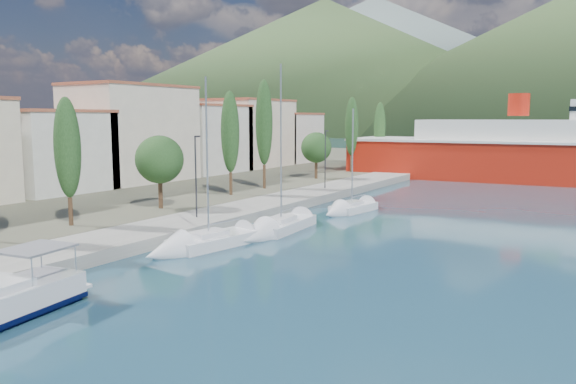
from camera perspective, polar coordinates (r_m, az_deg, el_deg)
The scene contains 9 objects.
ground at distance 137.48m, azimuth 23.76°, elevation 3.50°, with size 1400.00×1400.00×0.00m, color navy.
quay at distance 50.72m, azimuth -1.60°, elevation -1.26°, with size 5.00×88.00×0.80m, color gray.
land_strip at distance 83.88m, azimuth -19.96°, elevation 1.75°, with size 70.00×148.00×0.70m, color #565644.
town_buildings at distance 73.09m, azimuth -12.18°, elevation 5.34°, with size 9.20×69.20×11.30m.
tree_row at distance 57.87m, azimuth -3.44°, elevation 5.32°, with size 3.96×63.74×11.44m.
lamp_posts at distance 41.57m, azimuth -9.90°, elevation 1.80°, with size 0.15×43.61×6.06m.
sailboat_near at distance 35.03m, azimuth -10.02°, elevation -5.51°, with size 3.72×8.36×11.60m.
sailboat_mid at distance 39.30m, azimuth -1.88°, elevation -3.98°, with size 3.08×9.08×12.83m.
sailboat_far at distance 48.29m, azimuth 5.66°, elevation -1.88°, with size 2.95×6.87×9.78m.
Camera 1 is at (18.35, -16.01, 8.15)m, focal length 35.00 mm.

